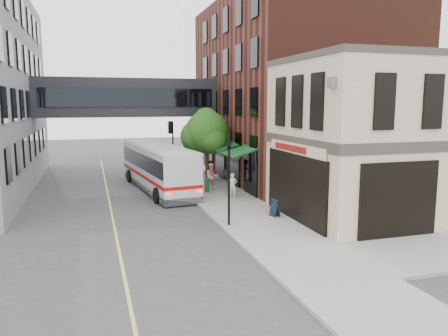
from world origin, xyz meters
TOP-DOWN VIEW (x-y plane):
  - ground at (0.00, 0.00)m, footprint 120.00×120.00m
  - sidewalk_main at (2.00, 14.00)m, footprint 4.00×60.00m
  - corner_building at (8.97, 2.00)m, footprint 10.19×8.12m
  - brick_building at (9.98, 15.00)m, footprint 13.76×18.00m
  - skyway_bridge at (-3.00, 18.00)m, footprint 14.00×3.18m
  - traffic_signal_near at (0.37, 2.00)m, footprint 0.44×0.22m
  - traffic_signal_far at (0.26, 17.00)m, footprint 0.53×0.28m
  - street_sign_pole at (0.39, 7.00)m, footprint 0.08×0.75m
  - street_tree at (2.19, 13.22)m, footprint 3.80×3.20m
  - lane_marking at (-5.00, 10.00)m, footprint 0.12×40.00m
  - bus at (-1.48, 12.56)m, footprint 3.93×11.71m
  - pedestrian_a at (2.52, 7.93)m, footprint 0.67×0.56m
  - pedestrian_b at (1.88, 10.51)m, footprint 0.94×0.74m
  - pedestrian_c at (2.51, 13.39)m, footprint 1.24×1.02m
  - newspaper_box at (1.32, 10.12)m, footprint 0.48×0.44m
  - sandwich_board at (3.23, 2.87)m, footprint 0.44×0.57m

SIDE VIEW (x-z plane):
  - ground at x=0.00m, z-range 0.00..0.00m
  - lane_marking at x=-5.00m, z-range 0.00..0.01m
  - sidewalk_main at x=2.00m, z-range 0.00..0.15m
  - newspaper_box at x=1.32m, z-range 0.15..1.03m
  - sandwich_board at x=3.23m, z-range 0.15..1.05m
  - pedestrian_a at x=2.52m, z-range 0.15..1.71m
  - pedestrian_c at x=2.51m, z-range 0.15..1.81m
  - pedestrian_b at x=1.88m, z-range 0.15..2.02m
  - bus at x=-1.48m, z-range 0.19..3.28m
  - street_sign_pole at x=0.39m, z-range 0.43..3.43m
  - traffic_signal_near at x=0.37m, z-range 0.68..5.28m
  - traffic_signal_far at x=0.26m, z-range 1.09..5.59m
  - street_tree at x=2.19m, z-range 1.11..6.71m
  - corner_building at x=8.97m, z-range -0.01..8.44m
  - skyway_bridge at x=-3.00m, z-range 5.00..8.00m
  - brick_building at x=9.98m, z-range -0.01..13.99m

